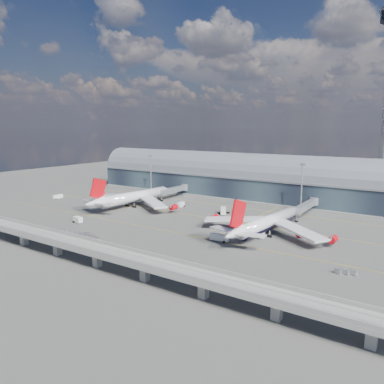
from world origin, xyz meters
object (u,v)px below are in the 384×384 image
Objects in this scene: service_truck_3 at (257,234)px; service_truck_1 at (78,220)px; floodlight_mast_right at (302,187)px; cargo_train_0 at (91,237)px; airliner_left at (132,197)px; service_truck_4 at (181,205)px; service_truck_5 at (223,211)px; service_truck_0 at (58,197)px; cargo_train_2 at (346,272)px; floodlight_mast_left at (151,174)px; airliner_right at (266,223)px; cargo_train_1 at (72,235)px; service_truck_2 at (220,237)px.

service_truck_1 is at bearing -130.95° from service_truck_3.
floodlight_mast_right is 107.16m from cargo_train_0.
service_truck_1 is at bearing -135.90° from floodlight_mast_right.
service_truck_4 is (23.37, 13.52, -4.03)m from airliner_left.
service_truck_4 is 0.72× the size of service_truck_5.
service_truck_1 reaches higher than service_truck_0.
airliner_left reaches higher than service_truck_4.
service_truck_0 is 0.94× the size of cargo_train_2.
floodlight_mast_left is at bearing 53.73° from service_truck_0.
airliner_left is 62.34m from cargo_train_0.
floodlight_mast_right is 0.43× the size of airliner_right.
cargo_train_1 is (-63.22, -93.39, -12.70)m from floodlight_mast_right.
cargo_train_0 is (-54.07, -91.65, -12.63)m from floodlight_mast_right.
service_truck_4 is (-60.02, 23.87, -3.44)m from airliner_right.
cargo_train_0 is at bearing -58.46° from airliner_left.
service_truck_1 is at bearing 47.15° from cargo_train_0.
service_truck_5 reaches higher than cargo_train_2.
service_truck_3 is at bearing -102.98° from airliner_right.
cargo_train_0 is (-53.13, -39.99, -0.47)m from service_truck_3.
service_truck_5 is at bearing 72.62° from cargo_train_2.
airliner_left is 12.12× the size of service_truck_1.
service_truck_0 reaches higher than cargo_train_1.
airliner_left is 8.00× the size of service_truck_2.
service_truck_4 is 0.45× the size of cargo_train_0.
airliner_left is 10.06× the size of service_truck_3.
airliner_left is 40.89m from service_truck_1.
service_truck_1 is at bearing -81.33° from airliner_left.
service_truck_4 is (-59.43, -22.99, -12.18)m from floodlight_mast_right.
airliner_right is at bearing -61.27° from service_truck_1.
airliner_right is at bearing -27.75° from service_truck_4.
cargo_train_1 is (-31.22, -69.33, -0.76)m from service_truck_5.
service_truck_0 is (-54.40, -8.72, -4.16)m from airliner_left.
service_truck_3 reaches higher than service_truck_1.
service_truck_4 reaches higher than cargo_train_0.
service_truck_2 is 45.98m from service_truck_5.
service_truck_3 is at bearing 78.99° from cargo_train_2.
floodlight_mast_left is 1.89× the size of cargo_train_1.
service_truck_1 is (3.29, -40.55, -4.04)m from airliner_left.
service_truck_4 is 108.84m from cargo_train_2.
airliner_left is at bearing 12.28° from service_truck_0.
service_truck_3 is 0.94× the size of cargo_train_2.
service_truck_2 is at bearing -117.75° from airliner_right.
cargo_train_2 is (91.54, 19.11, -0.23)m from cargo_train_0.
airliner_right is 11.46× the size of service_truck_1.
cargo_train_2 is at bearing -64.33° from service_truck_5.
floodlight_mast_right is 4.10× the size of service_truck_3.
cargo_train_2 is (48.31, -7.65, -0.69)m from service_truck_2.
service_truck_4 is at bearing -174.98° from service_truck_3.
service_truck_3 is (-0.94, -51.66, -12.16)m from floodlight_mast_right.
cargo_train_1 is 102.83m from cargo_train_2.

